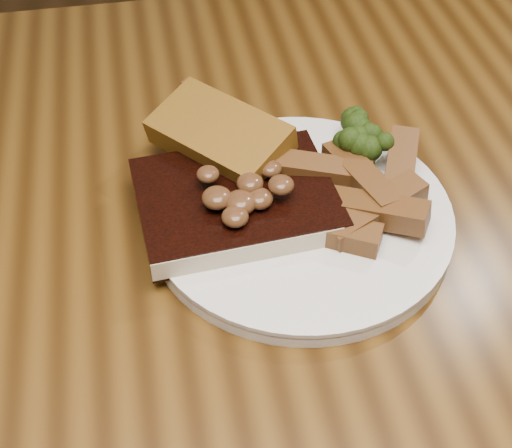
{
  "coord_description": "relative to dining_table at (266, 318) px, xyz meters",
  "views": [
    {
      "loc": [
        -0.08,
        -0.4,
        1.2
      ],
      "look_at": [
        -0.01,
        0.01,
        0.78
      ],
      "focal_mm": 50.0,
      "sensor_mm": 36.0,
      "label": 1
    }
  ],
  "objects": [
    {
      "name": "dining_table",
      "position": [
        0.0,
        0.0,
        0.0
      ],
      "size": [
        1.6,
        0.9,
        0.75
      ],
      "color": "#503210",
      "rests_on": "ground"
    },
    {
      "name": "chair_far",
      "position": [
        0.24,
        0.62,
        -0.13
      ],
      "size": [
        0.45,
        0.45,
        0.95
      ],
      "rotation": [
        0.0,
        0.0,
        3.13
      ],
      "color": "black",
      "rests_on": "ground"
    },
    {
      "name": "plate",
      "position": [
        0.04,
        0.03,
        0.1
      ],
      "size": [
        0.32,
        0.32,
        0.01
      ],
      "primitive_type": "cylinder",
      "rotation": [
        0.0,
        0.0,
        0.25
      ],
      "color": "white",
      "rests_on": "dining_table"
    },
    {
      "name": "steak",
      "position": [
        -0.02,
        0.04,
        0.12
      ],
      "size": [
        0.17,
        0.14,
        0.02
      ],
      "primitive_type": "cube",
      "rotation": [
        0.0,
        0.0,
        0.07
      ],
      "color": "black",
      "rests_on": "plate"
    },
    {
      "name": "steak_bone",
      "position": [
        -0.02,
        -0.02,
        0.11
      ],
      "size": [
        0.16,
        0.03,
        0.02
      ],
      "primitive_type": "cube",
      "rotation": [
        0.0,
        0.0,
        0.07
      ],
      "color": "beige",
      "rests_on": "plate"
    },
    {
      "name": "mushroom_pile",
      "position": [
        -0.01,
        0.04,
        0.14
      ],
      "size": [
        0.07,
        0.07,
        0.03
      ],
      "primitive_type": null,
      "color": "#552D1B",
      "rests_on": "steak"
    },
    {
      "name": "garlic_bread",
      "position": [
        -0.02,
        0.11,
        0.12
      ],
      "size": [
        0.13,
        0.14,
        0.03
      ],
      "primitive_type": "cube",
      "rotation": [
        0.0,
        0.0,
        -0.85
      ],
      "color": "brown",
      "rests_on": "plate"
    },
    {
      "name": "potato_wedges",
      "position": [
        0.09,
        0.02,
        0.12
      ],
      "size": [
        0.12,
        0.12,
        0.02
      ],
      "primitive_type": null,
      "color": "brown",
      "rests_on": "plate"
    },
    {
      "name": "broccoli_cluster",
      "position": [
        0.11,
        0.11,
        0.12
      ],
      "size": [
        0.07,
        0.07,
        0.04
      ],
      "primitive_type": null,
      "color": "#24380C",
      "rests_on": "plate"
    }
  ]
}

